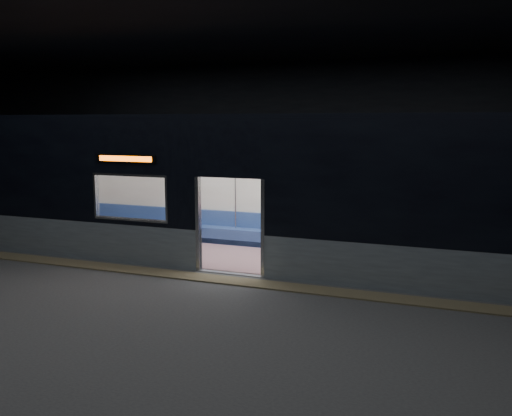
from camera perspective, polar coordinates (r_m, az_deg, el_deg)
The scene contains 7 objects.
station_floor at distance 10.65m, azimuth -4.94°, elevation -8.42°, with size 24.00×14.00×0.01m, color #47494C.
station_envelope at distance 10.17m, azimuth -5.23°, elevation 11.70°, with size 24.00×14.00×5.00m.
tactile_strip at distance 11.12m, azimuth -3.72°, elevation -7.54°, with size 22.80×0.50×0.03m, color #8C7F59.
metro_car at distance 12.58m, azimuth -0.10°, elevation 2.93°, with size 18.00×3.04×3.35m.
passenger at distance 13.38m, azimuth 5.22°, elevation -1.19°, with size 0.44×0.73×1.41m.
handbag at distance 13.17m, azimuth 5.13°, elevation -1.91°, with size 0.30×0.25×0.15m, color black.
transit_map at distance 13.22m, azimuth 13.53°, elevation 1.47°, with size 1.08×0.03×0.70m, color white.
Camera 1 is at (4.38, -9.17, 3.19)m, focal length 38.00 mm.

